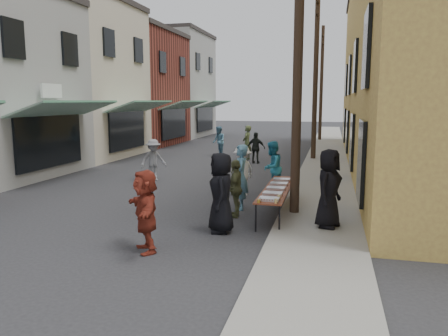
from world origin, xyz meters
The scene contains 27 objects.
ground centered at (0.00, 0.00, 0.00)m, with size 120.00×120.00×0.00m, color #28282B.
sidewalk centered at (5.00, 15.00, 0.05)m, with size 2.20×60.00×0.10m, color gray.
storefront_row centered at (-10.00, 14.96, 4.12)m, with size 8.00×37.00×9.00m.
utility_pole_near centered at (4.30, 3.00, 4.50)m, with size 0.26×0.26×9.00m, color #2D2116.
utility_pole_mid centered at (4.30, 15.00, 4.50)m, with size 0.26×0.26×9.00m, color #2D2116.
utility_pole_far centered at (4.30, 27.00, 4.50)m, with size 0.26×0.26×9.00m, color #2D2116.
serving_table centered at (3.80, 3.09, 0.71)m, with size 0.70×4.00×0.75m.
catering_tray_sausage centered at (3.80, 1.44, 0.79)m, with size 0.50×0.33×0.08m, color maroon.
catering_tray_foil_b centered at (3.80, 2.09, 0.79)m, with size 0.50×0.33×0.08m, color #B2B2B7.
catering_tray_buns centered at (3.80, 2.79, 0.79)m, with size 0.50×0.33×0.08m, color tan.
catering_tray_foil_d centered at (3.80, 3.49, 0.79)m, with size 0.50×0.33×0.08m, color #B2B2B7.
catering_tray_buns_end centered at (3.80, 4.19, 0.79)m, with size 0.50×0.33×0.08m, color tan.
condiment_jar_a centered at (3.58, 1.14, 0.79)m, with size 0.07×0.07×0.08m, color #A57F26.
condiment_jar_b centered at (3.58, 1.24, 0.79)m, with size 0.07×0.07×0.08m, color #A57F26.
condiment_jar_c centered at (3.58, 1.34, 0.79)m, with size 0.07×0.07×0.08m, color #A57F26.
cup_stack centered at (4.00, 1.19, 0.81)m, with size 0.08×0.08×0.12m, color tan.
guest_front_a centered at (2.68, 1.00, 0.99)m, with size 0.96×0.63×1.97m, color black.
guest_front_b centered at (2.68, 3.34, 0.97)m, with size 0.71×0.46×1.93m, color teal.
guest_front_c centered at (3.28, 5.79, 0.92)m, with size 0.89×0.69×1.83m, color teal.
guest_front_d centered at (2.35, 5.20, 0.85)m, with size 1.10×0.63×1.70m, color silver.
guest_front_e centered at (2.73, 2.47, 0.80)m, with size 0.94×0.39×1.61m, color #505430.
guest_queue_back centered at (1.47, -0.74, 0.89)m, with size 1.65×0.52×1.78m, color maroon.
server centered at (5.22, 1.72, 1.07)m, with size 0.95×0.62×1.95m, color black.
passerby_left centered at (-1.71, 7.16, 0.84)m, with size 1.08×0.62×1.68m, color slate.
passerby_mid centered at (1.49, 12.95, 0.80)m, with size 0.94×0.39×1.61m, color black.
passerby_right centered at (0.79, 14.14, 0.94)m, with size 0.69×0.45×1.88m, color #4A5933.
passerby_far centered at (-1.14, 15.49, 0.87)m, with size 0.85×0.66×1.74m, color #568AA7.
Camera 1 is at (5.25, -9.09, 3.20)m, focal length 35.00 mm.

